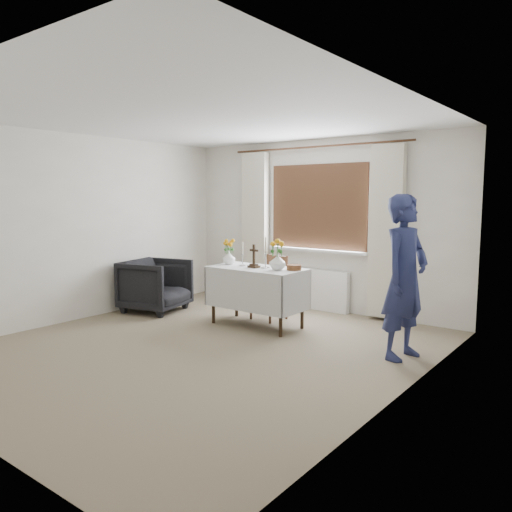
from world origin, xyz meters
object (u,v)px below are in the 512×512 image
(person, at_px, (405,277))
(flower_vase_left, at_px, (229,258))
(wooden_chair, at_px, (269,288))
(wooden_cross, at_px, (254,256))
(altar_table, at_px, (257,297))
(armchair, at_px, (156,285))
(flower_vase_right, at_px, (277,262))

(person, distance_m, flower_vase_left, 2.48)
(wooden_chair, relative_size, person, 0.51)
(wooden_chair, relative_size, wooden_cross, 2.91)
(altar_table, distance_m, armchair, 1.70)
(armchair, height_order, wooden_cross, wooden_cross)
(wooden_chair, distance_m, person, 2.17)
(flower_vase_left, bearing_deg, wooden_chair, 41.83)
(wooden_chair, bearing_deg, wooden_cross, -76.62)
(person, height_order, wooden_cross, person)
(person, bearing_deg, altar_table, 97.27)
(armchair, bearing_deg, wooden_cross, -95.94)
(wooden_chair, distance_m, flower_vase_left, 0.68)
(wooden_cross, bearing_deg, altar_table, 45.15)
(altar_table, relative_size, wooden_chair, 1.42)
(person, bearing_deg, flower_vase_left, 97.28)
(altar_table, height_order, wooden_chair, wooden_chair)
(wooden_cross, xyz_separation_m, flower_vase_left, (-0.46, 0.05, -0.06))
(wooden_chair, distance_m, wooden_cross, 0.63)
(armchair, bearing_deg, flower_vase_right, -96.56)
(wooden_cross, bearing_deg, flower_vase_left, 178.77)
(flower_vase_right, bearing_deg, altar_table, 179.47)
(armchair, distance_m, flower_vase_right, 2.08)
(altar_table, xyz_separation_m, wooden_chair, (-0.09, 0.39, 0.06))
(person, xyz_separation_m, flower_vase_left, (-2.48, 0.13, 0.00))
(flower_vase_right, bearing_deg, person, -3.37)
(altar_table, relative_size, flower_vase_right, 6.09)
(flower_vase_left, bearing_deg, altar_table, -2.85)
(flower_vase_right, bearing_deg, wooden_chair, 136.65)
(flower_vase_left, bearing_deg, person, -2.90)
(flower_vase_left, bearing_deg, flower_vase_right, -1.93)
(altar_table, xyz_separation_m, wooden_cross, (-0.03, -0.02, 0.53))
(person, height_order, flower_vase_left, person)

